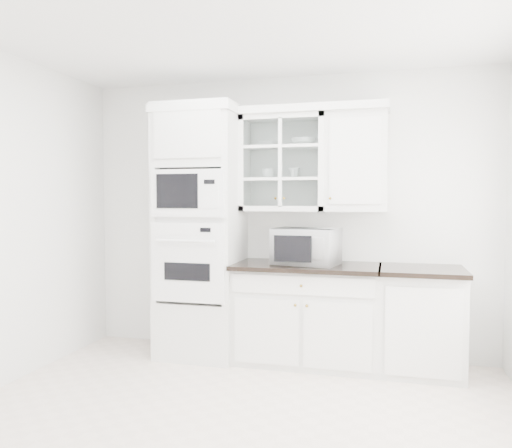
# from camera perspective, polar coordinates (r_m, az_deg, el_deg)

# --- Properties ---
(ground) EXTENTS (4.00, 3.50, 0.01)m
(ground) POSITION_cam_1_polar(r_m,az_deg,el_deg) (3.56, -3.04, -22.20)
(ground) COLOR beige
(ground) RESTS_ON ground
(room_shell) EXTENTS (4.00, 3.50, 2.70)m
(room_shell) POSITION_cam_1_polar(r_m,az_deg,el_deg) (3.65, -1.01, 7.04)
(room_shell) COLOR white
(room_shell) RESTS_ON ground
(oven_column) EXTENTS (0.76, 0.68, 2.40)m
(oven_column) POSITION_cam_1_polar(r_m,az_deg,el_deg) (4.83, -6.34, -0.87)
(oven_column) COLOR silver
(oven_column) RESTS_ON ground
(base_cabinet_run) EXTENTS (1.32, 0.67, 0.92)m
(base_cabinet_run) POSITION_cam_1_polar(r_m,az_deg,el_deg) (4.69, 5.84, -10.09)
(base_cabinet_run) COLOR silver
(base_cabinet_run) RESTS_ON ground
(extra_base_cabinet) EXTENTS (0.72, 0.67, 0.92)m
(extra_base_cabinet) POSITION_cam_1_polar(r_m,az_deg,el_deg) (4.65, 18.32, -10.35)
(extra_base_cabinet) COLOR silver
(extra_base_cabinet) RESTS_ON ground
(upper_cabinet_glass) EXTENTS (0.80, 0.33, 0.90)m
(upper_cabinet_glass) POSITION_cam_1_polar(r_m,az_deg,el_deg) (4.76, 3.20, 6.92)
(upper_cabinet_glass) COLOR silver
(upper_cabinet_glass) RESTS_ON room_shell
(upper_cabinet_solid) EXTENTS (0.55, 0.33, 0.90)m
(upper_cabinet_solid) POSITION_cam_1_polar(r_m,az_deg,el_deg) (4.67, 11.39, 6.94)
(upper_cabinet_solid) COLOR silver
(upper_cabinet_solid) RESTS_ON room_shell
(crown_molding) EXTENTS (2.14, 0.38, 0.07)m
(crown_molding) POSITION_cam_1_polar(r_m,az_deg,el_deg) (4.82, 1.90, 12.68)
(crown_molding) COLOR white
(crown_molding) RESTS_ON room_shell
(countertop_microwave) EXTENTS (0.64, 0.57, 0.33)m
(countertop_microwave) POSITION_cam_1_polar(r_m,az_deg,el_deg) (4.58, 5.82, -2.52)
(countertop_microwave) COLOR white
(countertop_microwave) RESTS_ON base_cabinet_run
(bowl_a) EXTENTS (0.26, 0.26, 0.05)m
(bowl_a) POSITION_cam_1_polar(r_m,az_deg,el_deg) (4.81, 1.60, 9.10)
(bowl_a) COLOR white
(bowl_a) RESTS_ON upper_cabinet_glass
(bowl_b) EXTENTS (0.25, 0.25, 0.07)m
(bowl_b) POSITION_cam_1_polar(r_m,az_deg,el_deg) (4.73, 5.39, 9.31)
(bowl_b) COLOR white
(bowl_b) RESTS_ON upper_cabinet_glass
(cup_a) EXTENTS (0.13, 0.13, 0.09)m
(cup_a) POSITION_cam_1_polar(r_m,az_deg,el_deg) (4.79, 1.39, 5.77)
(cup_a) COLOR white
(cup_a) RESTS_ON upper_cabinet_glass
(cup_b) EXTENTS (0.12, 0.12, 0.10)m
(cup_b) POSITION_cam_1_polar(r_m,az_deg,el_deg) (4.75, 4.38, 5.84)
(cup_b) COLOR white
(cup_b) RESTS_ON upper_cabinet_glass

